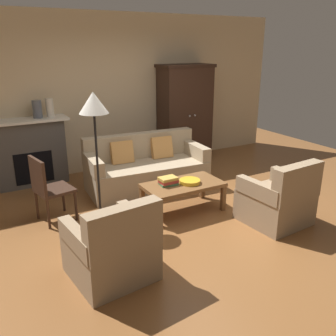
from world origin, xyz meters
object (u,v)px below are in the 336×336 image
fireplace (31,152)px  mantel_vase_cream (50,108)px  couch (146,169)px  armchair_near_left (113,250)px  floor_lamp (94,111)px  book_stack (168,181)px  mantel_vase_slate (37,109)px  fruit_bowl (190,181)px  armoire (185,114)px  armchair_near_right (278,201)px  side_chair_wooden (47,186)px  coffee_table (183,187)px

fireplace → mantel_vase_cream: bearing=-2.7°
fireplace → couch: fireplace is taller
armchair_near_left → floor_lamp: floor_lamp is taller
armchair_near_left → floor_lamp: bearing=76.3°
couch → book_stack: bearing=-98.6°
mantel_vase_slate → fruit_bowl: bearing=-54.4°
armoire → armchair_near_right: armoire is taller
side_chair_wooden → floor_lamp: floor_lamp is taller
coffee_table → armchair_near_left: bearing=-145.6°
armoire → mantel_vase_slate: size_ratio=6.70×
mantel_vase_slate → armchair_near_right: size_ratio=0.32×
coffee_table → armchair_near_right: 1.28m
armchair_near_left → mantel_vase_slate: bearing=90.6°
armoire → coffee_table: 2.52m
mantel_vase_slate → floor_lamp: bearing=-80.1°
book_stack → armchair_near_left: bearing=-139.7°
fireplace → mantel_vase_cream: mantel_vase_cream is taller
coffee_table → armchair_near_left: (-1.43, -0.98, -0.05)m
fruit_bowl → armchair_near_left: 1.79m
fireplace → fruit_bowl: (1.73, -2.18, -0.12)m
couch → coffee_table: 1.08m
armoire → book_stack: armoire is taller
couch → side_chair_wooden: (-1.65, -0.48, 0.19)m
mantel_vase_cream → side_chair_wooden: size_ratio=0.34×
side_chair_wooden → floor_lamp: size_ratio=0.52×
book_stack → side_chair_wooden: bearing=160.3°
floor_lamp → mantel_vase_slate: bearing=99.9°
coffee_table → floor_lamp: floor_lamp is taller
couch → mantel_vase_cream: (-1.21, 1.05, 0.96)m
couch → mantel_vase_slate: mantel_vase_slate is taller
fireplace → armoire: armoire is taller
mantel_vase_slate → fireplace: bearing=174.3°
mantel_vase_slate → floor_lamp: 1.93m
coffee_table → armchair_near_right: (0.90, -0.92, -0.05)m
mantel_vase_cream → armchair_near_left: (-0.17, -3.11, -0.96)m
fruit_bowl → fireplace: bearing=128.4°
side_chair_wooden → armchair_near_left: bearing=-80.0°
armoire → armchair_near_left: armoire is taller
side_chair_wooden → book_stack: bearing=-19.7°
armoire → fruit_bowl: 2.48m
armoire → couch: armoire is taller
armoire → armchair_near_right: bearing=-97.9°
fireplace → floor_lamp: size_ratio=0.73×
coffee_table → fruit_bowl: size_ratio=3.79×
coffee_table → side_chair_wooden: 1.81m
fruit_bowl → book_stack: size_ratio=1.11×
mantel_vase_cream → side_chair_wooden: mantel_vase_cream is taller
armchair_near_left → armchair_near_right: size_ratio=1.00×
side_chair_wooden → armchair_near_right: bearing=-30.2°
coffee_table → fruit_bowl: 0.12m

